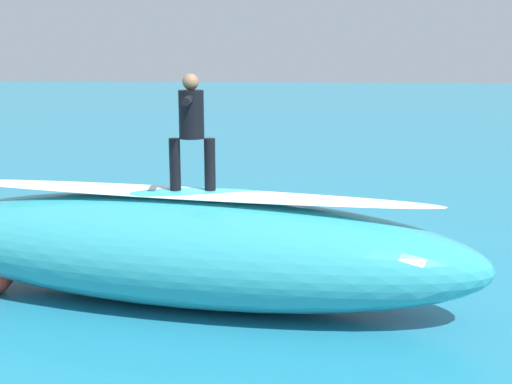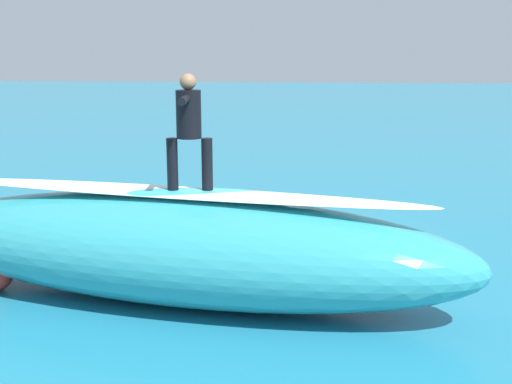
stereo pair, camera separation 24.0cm
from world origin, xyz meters
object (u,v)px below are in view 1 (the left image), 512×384
object	(u,v)px
surfboard_riding	(193,193)
surfer_paddling	(305,227)
surfer_riding	(192,123)
surfboard_paddling	(301,233)

from	to	relation	value
surfboard_riding	surfer_paddling	world-z (taller)	surfboard_riding
surfboard_riding	surfer_riding	size ratio (longest dim) A/B	1.24
surfboard_riding	surfer_riding	xyz separation A→B (m)	(-0.00, -0.00, 0.98)
surfer_riding	surfer_paddling	world-z (taller)	surfer_riding
surfer_riding	surfer_paddling	bearing A→B (deg)	-119.07
surfboard_riding	surfer_paddling	distance (m)	4.09
surfer_riding	surfboard_paddling	xyz separation A→B (m)	(-1.55, -3.59, -2.56)
surfboard_riding	surfboard_paddling	xyz separation A→B (m)	(-1.55, -3.59, -1.58)
surfboard_riding	surfer_riding	bearing A→B (deg)	-101.11
surfboard_riding	surfboard_paddling	bearing A→B (deg)	-117.39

